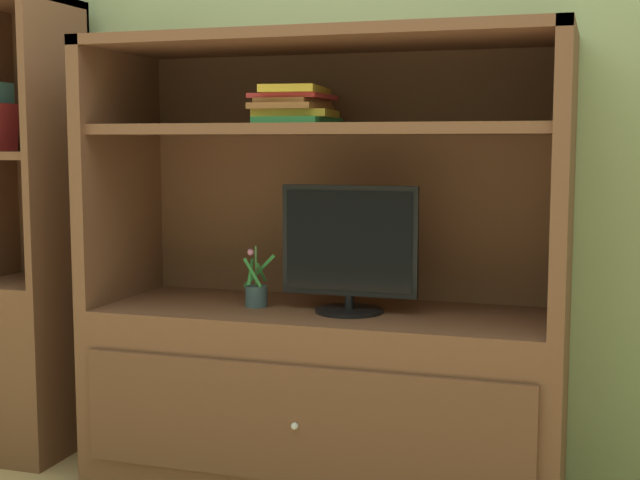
# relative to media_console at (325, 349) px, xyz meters

# --- Properties ---
(painted_rear_wall) EXTENTS (6.00, 0.10, 2.80)m
(painted_rear_wall) POSITION_rel_media_console_xyz_m (0.00, 0.34, 0.90)
(painted_rear_wall) COLOR #8C9E6B
(painted_rear_wall) RESTS_ON ground_plane
(media_console) EXTENTS (1.65, 0.62, 1.59)m
(media_console) POSITION_rel_media_console_xyz_m (0.00, 0.00, 0.00)
(media_console) COLOR brown
(media_console) RESTS_ON ground_plane
(tv_monitor) EXTENTS (0.48, 0.24, 0.44)m
(tv_monitor) POSITION_rel_media_console_xyz_m (0.10, -0.04, 0.36)
(tv_monitor) COLOR black
(tv_monitor) RESTS_ON media_console
(potted_plant) EXTENTS (0.13, 0.09, 0.22)m
(potted_plant) POSITION_rel_media_console_xyz_m (-0.25, -0.03, 0.19)
(potted_plant) COLOR #384C56
(potted_plant) RESTS_ON media_console
(magazine_stack) EXTENTS (0.28, 0.36, 0.13)m
(magazine_stack) POSITION_rel_media_console_xyz_m (-0.10, -0.01, 0.85)
(magazine_stack) COLOR #338C4C
(magazine_stack) RESTS_ON media_console
(bookshelf_tall) EXTENTS (0.38, 0.44, 1.78)m
(bookshelf_tall) POSITION_rel_media_console_xyz_m (-1.24, 0.00, 0.11)
(bookshelf_tall) COLOR brown
(bookshelf_tall) RESTS_ON ground_plane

